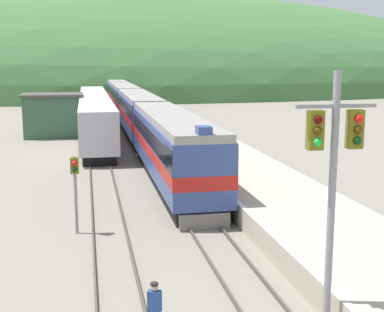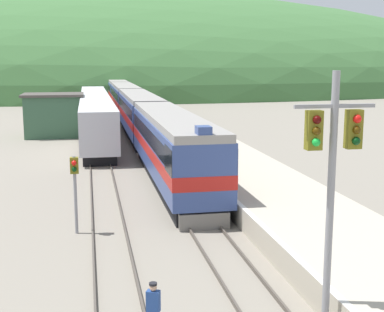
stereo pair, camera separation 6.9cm
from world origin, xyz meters
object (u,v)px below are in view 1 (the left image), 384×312
(express_train_lead_car, at_px, (172,146))
(signal_post_siding, at_px, (75,178))
(signal_mast_main, at_px, (334,168))
(siding_train, at_px, (95,114))
(carriage_third, at_px, (124,99))
(carriage_fourth, at_px, (116,91))
(carriage_second, at_px, (139,114))
(track_worker, at_px, (155,307))

(express_train_lead_car, relative_size, signal_post_siding, 5.67)
(express_train_lead_car, height_order, signal_mast_main, signal_mast_main)
(siding_train, bearing_deg, carriage_third, 75.44)
(carriage_fourth, bearing_deg, express_train_lead_car, -90.00)
(carriage_third, relative_size, carriage_fourth, 1.00)
(carriage_second, relative_size, siding_train, 0.51)
(signal_post_siding, height_order, track_worker, signal_post_siding)
(siding_train, bearing_deg, carriage_second, -43.08)
(carriage_third, xyz_separation_m, siding_train, (-4.27, -16.42, -0.29))
(carriage_second, distance_m, carriage_third, 20.41)
(carriage_second, relative_size, signal_mast_main, 2.68)
(signal_post_siding, bearing_deg, carriage_fourth, 85.40)
(carriage_third, xyz_separation_m, carriage_fourth, (0.00, 20.41, 0.00))
(carriage_second, xyz_separation_m, carriage_fourth, (0.00, 40.83, 0.00))
(express_train_lead_car, xyz_separation_m, track_worker, (-3.42, -18.53, -1.46))
(express_train_lead_car, height_order, siding_train, express_train_lead_car)
(carriage_fourth, bearing_deg, carriage_second, -90.00)
(carriage_fourth, height_order, track_worker, carriage_fourth)
(express_train_lead_car, distance_m, carriage_second, 20.73)
(carriage_second, relative_size, track_worker, 12.16)
(signal_mast_main, xyz_separation_m, signal_post_siding, (-6.87, 10.52, -2.27))
(signal_post_siding, bearing_deg, signal_mast_main, -56.85)
(carriage_second, xyz_separation_m, carriage_third, (0.00, 20.41, 0.00))
(express_train_lead_car, bearing_deg, siding_train, 99.79)
(carriage_second, bearing_deg, siding_train, 136.92)
(express_train_lead_car, height_order, carriage_fourth, express_train_lead_car)
(express_train_lead_car, height_order, carriage_third, express_train_lead_car)
(carriage_third, height_order, siding_train, carriage_third)
(siding_train, distance_m, signal_mast_main, 44.56)
(carriage_third, distance_m, signal_mast_main, 60.63)
(carriage_fourth, height_order, signal_post_siding, carriage_fourth)
(signal_post_siding, distance_m, track_worker, 10.02)
(carriage_third, bearing_deg, signal_mast_main, -88.85)
(carriage_second, xyz_separation_m, siding_train, (-4.27, 3.99, -0.29))
(carriage_second, xyz_separation_m, signal_mast_main, (1.21, -40.15, 2.43))
(signal_mast_main, xyz_separation_m, track_worker, (-4.63, 0.89, -3.87))
(carriage_third, relative_size, signal_post_siding, 5.63)
(carriage_fourth, height_order, signal_mast_main, signal_mast_main)
(siding_train, bearing_deg, carriage_fourth, 83.39)
(siding_train, bearing_deg, signal_post_siding, -92.38)
(carriage_fourth, bearing_deg, carriage_third, -90.00)
(carriage_third, relative_size, siding_train, 0.51)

